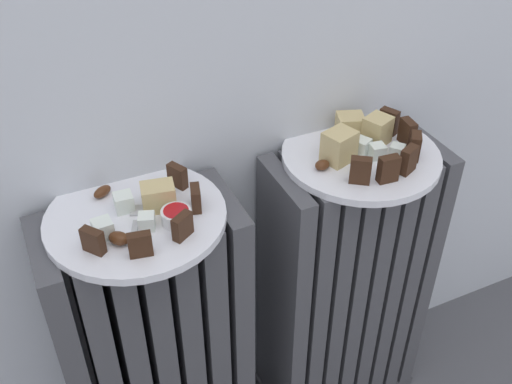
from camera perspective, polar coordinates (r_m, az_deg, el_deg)
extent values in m
cube|color=#47474C|center=(1.05, -16.45, -16.43)|extent=(0.03, 0.15, 0.56)
cube|color=#47474C|center=(1.05, -14.06, -15.80)|extent=(0.03, 0.15, 0.56)
cube|color=#47474C|center=(1.05, -11.70, -15.14)|extent=(0.03, 0.15, 0.56)
cube|color=#47474C|center=(1.06, -9.37, -14.47)|extent=(0.03, 0.15, 0.56)
cube|color=#47474C|center=(1.06, -7.08, -13.77)|extent=(0.03, 0.15, 0.56)
cube|color=#47474C|center=(1.07, -4.82, -13.07)|extent=(0.03, 0.15, 0.56)
cube|color=#47474C|center=(1.08, -2.62, -12.36)|extent=(0.03, 0.15, 0.56)
cube|color=#47474C|center=(1.38, 7.25, -17.12)|extent=(0.30, 0.15, 0.03)
cube|color=#47474C|center=(1.11, 2.41, -10.65)|extent=(0.03, 0.15, 0.56)
cube|color=#47474C|center=(1.12, 4.17, -10.03)|extent=(0.03, 0.15, 0.56)
cube|color=#47474C|center=(1.13, 5.89, -9.41)|extent=(0.03, 0.15, 0.56)
cube|color=#47474C|center=(1.15, 7.56, -8.80)|extent=(0.03, 0.15, 0.56)
cube|color=#47474C|center=(1.16, 9.17, -8.20)|extent=(0.03, 0.15, 0.56)
cube|color=#47474C|center=(1.18, 10.74, -7.61)|extent=(0.03, 0.15, 0.56)
cube|color=#47474C|center=(1.20, 12.26, -7.04)|extent=(0.03, 0.15, 0.56)
cube|color=#47474C|center=(1.22, 13.73, -6.47)|extent=(0.03, 0.15, 0.56)
cylinder|color=white|center=(0.85, -11.26, -2.37)|extent=(0.25, 0.25, 0.01)
cylinder|color=white|center=(0.97, 9.85, 3.39)|extent=(0.25, 0.25, 0.01)
cube|color=#382114|center=(0.79, -15.12, -4.47)|extent=(0.03, 0.03, 0.03)
cube|color=#382114|center=(0.77, -10.87, -4.90)|extent=(0.03, 0.02, 0.03)
cube|color=#382114|center=(0.79, -6.95, -3.22)|extent=(0.03, 0.03, 0.03)
cube|color=#382114|center=(0.84, -5.70, -0.58)|extent=(0.02, 0.03, 0.03)
cube|color=#382114|center=(0.88, -7.42, 1.51)|extent=(0.02, 0.03, 0.03)
cube|color=tan|center=(0.84, -9.19, -0.42)|extent=(0.05, 0.04, 0.04)
cube|color=white|center=(0.82, -10.27, -2.75)|extent=(0.03, 0.03, 0.02)
cube|color=white|center=(0.85, -12.36, -0.95)|extent=(0.03, 0.03, 0.03)
cube|color=white|center=(0.81, -14.24, -3.39)|extent=(0.03, 0.03, 0.03)
ellipsoid|color=#4C2814|center=(0.80, -12.81, -4.29)|extent=(0.03, 0.03, 0.02)
ellipsoid|color=#4C2814|center=(0.89, -14.30, 0.03)|extent=(0.03, 0.03, 0.01)
cylinder|color=white|center=(0.82, -7.51, -2.29)|extent=(0.04, 0.04, 0.02)
cylinder|color=#B21419|center=(0.82, -7.54, -2.00)|extent=(0.03, 0.03, 0.01)
cube|color=#382114|center=(0.89, 9.82, 2.02)|extent=(0.03, 0.03, 0.04)
cube|color=#382114|center=(0.90, 12.38, 2.13)|extent=(0.03, 0.02, 0.04)
cube|color=#382114|center=(0.93, 14.18, 2.95)|extent=(0.03, 0.03, 0.04)
cube|color=#382114|center=(0.97, 14.76, 4.19)|extent=(0.03, 0.03, 0.04)
cube|color=#382114|center=(1.00, 14.08, 5.49)|extent=(0.02, 0.03, 0.04)
cube|color=#382114|center=(1.02, 12.41, 6.52)|extent=(0.03, 0.03, 0.04)
cube|color=tan|center=(0.94, 7.85, 4.29)|extent=(0.06, 0.05, 0.05)
cube|color=tan|center=(0.99, 11.36, 5.75)|extent=(0.05, 0.05, 0.05)
cube|color=tan|center=(1.00, 8.84, 6.16)|extent=(0.05, 0.05, 0.04)
cube|color=white|center=(0.97, 13.15, 3.76)|extent=(0.03, 0.03, 0.02)
cube|color=white|center=(0.97, 9.93, 4.29)|extent=(0.03, 0.03, 0.02)
cube|color=white|center=(0.92, 10.04, 2.49)|extent=(0.03, 0.03, 0.02)
cube|color=white|center=(0.96, 11.36, 3.80)|extent=(0.03, 0.03, 0.02)
ellipsoid|color=#4C2814|center=(0.92, 6.27, 2.55)|extent=(0.02, 0.02, 0.02)
ellipsoid|color=#4C2814|center=(0.98, 7.23, 4.94)|extent=(0.03, 0.02, 0.01)
cube|color=#B7B7BC|center=(0.81, -11.45, -3.94)|extent=(0.03, 0.06, 0.00)
cube|color=#B7B7BC|center=(0.85, -11.09, -1.72)|extent=(0.03, 0.03, 0.00)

